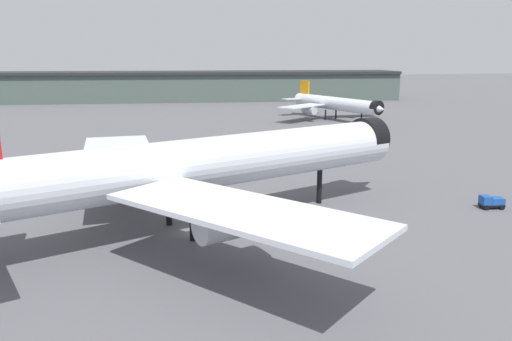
# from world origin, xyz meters

# --- Properties ---
(ground) EXTENTS (900.00, 900.00, 0.00)m
(ground) POSITION_xyz_m (0.00, 0.00, 0.00)
(ground) COLOR #56565B
(airliner_near_gate) EXTENTS (64.92, 58.11, 18.29)m
(airliner_near_gate) POSITION_xyz_m (0.83, 1.28, 8.06)
(airliner_near_gate) COLOR silver
(airliner_near_gate) RESTS_ON ground
(airliner_far_taxiway) EXTENTS (38.91, 43.63, 12.24)m
(airliner_far_taxiway) POSITION_xyz_m (54.88, 98.26, 5.39)
(airliner_far_taxiway) COLOR silver
(airliner_far_taxiway) RESTS_ON ground
(terminal_building) EXTENTS (245.64, 45.44, 26.96)m
(terminal_building) POSITION_xyz_m (-12.44, 182.35, 6.95)
(terminal_building) COLOR #475651
(terminal_building) RESTS_ON ground
(baggage_tug_wing) EXTENTS (3.37, 2.23, 1.85)m
(baggage_tug_wing) POSITION_xyz_m (41.90, 1.15, 0.97)
(baggage_tug_wing) COLOR black
(baggage_tug_wing) RESTS_ON ground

